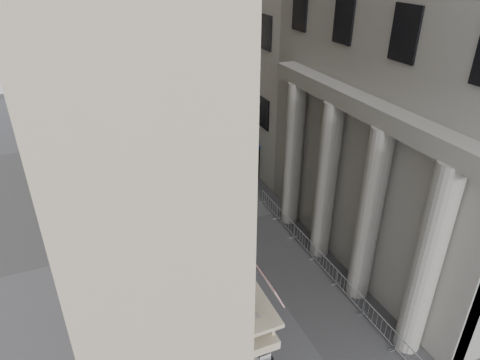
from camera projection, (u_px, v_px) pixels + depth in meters
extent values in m
cylinder|color=white|center=(164.00, 191.00, 32.12)|extent=(0.06, 0.06, 2.41)
cylinder|color=white|center=(203.00, 183.00, 33.17)|extent=(0.06, 0.06, 2.41)
cylinder|color=white|center=(155.00, 173.00, 34.61)|extent=(0.06, 0.06, 2.41)
cylinder|color=white|center=(191.00, 167.00, 35.65)|extent=(0.06, 0.06, 2.41)
cube|color=white|center=(177.00, 164.00, 33.29)|extent=(3.28, 3.28, 0.13)
cone|color=white|center=(177.00, 158.00, 33.03)|extent=(4.37, 4.37, 1.09)
cylinder|color=gray|center=(149.00, 133.00, 34.38)|extent=(0.16, 0.16, 8.28)
cylinder|color=gray|center=(159.00, 82.00, 32.50)|extent=(2.40, 0.88, 0.12)
cube|color=gray|center=(175.00, 83.00, 32.61)|extent=(0.56, 0.38, 0.16)
cube|color=black|center=(155.00, 198.00, 31.98)|extent=(0.52, 0.79, 1.62)
cube|color=#19E54C|center=(156.00, 195.00, 31.98)|extent=(0.26, 0.55, 0.90)
imported|color=black|center=(234.00, 183.00, 34.02)|extent=(0.64, 0.47, 1.60)
imported|color=black|center=(195.00, 157.00, 37.91)|extent=(0.91, 0.71, 1.87)
imported|color=black|center=(161.00, 132.00, 43.32)|extent=(1.00, 0.97, 1.73)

